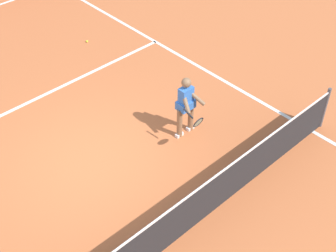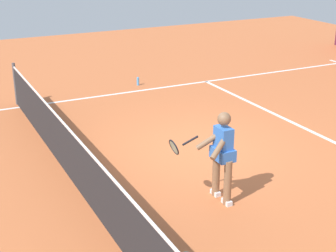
{
  "view_description": "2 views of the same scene",
  "coord_description": "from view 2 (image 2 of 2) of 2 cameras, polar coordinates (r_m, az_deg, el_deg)",
  "views": [
    {
      "loc": [
        3.87,
        6.52,
        7.47
      ],
      "look_at": [
        -1.2,
        1.1,
        1.02
      ],
      "focal_mm": 50.86,
      "sensor_mm": 36.0,
      "label": 1
    },
    {
      "loc": [
        -8.6,
        4.89,
        4.18
      ],
      "look_at": [
        -0.91,
        1.07,
        0.98
      ],
      "focal_mm": 54.86,
      "sensor_mm": 36.0,
      "label": 2
    }
  ],
  "objects": [
    {
      "name": "ground_plane",
      "position": [
        10.74,
        2.97,
        -2.46
      ],
      "size": [
        27.94,
        27.94,
        0.0
      ],
      "primitive_type": "plane",
      "color": "#C66638"
    },
    {
      "name": "service_line_marking",
      "position": [
        12.3,
        14.61,
        -0.07
      ],
      "size": [
        8.74,
        0.1,
        0.01
      ],
      "primitive_type": "cube",
      "color": "white",
      "rests_on": "ground"
    },
    {
      "name": "sideline_right_marking",
      "position": [
        14.48,
        -5.51,
        3.61
      ],
      "size": [
        0.1,
        19.49,
        0.01
      ],
      "primitive_type": "cube",
      "color": "white",
      "rests_on": "ground"
    },
    {
      "name": "court_net",
      "position": [
        9.59,
        -11.36,
        -2.39
      ],
      "size": [
        9.42,
        0.08,
        1.11
      ],
      "color": "#4C4C51",
      "rests_on": "ground"
    },
    {
      "name": "tennis_player",
      "position": [
        8.39,
        5.9,
        -3.04
      ],
      "size": [
        0.77,
        0.92,
        1.55
      ],
      "color": "#8C6647",
      "rests_on": "ground"
    },
    {
      "name": "water_bottle",
      "position": [
        15.23,
        -3.36,
        4.98
      ],
      "size": [
        0.07,
        0.07,
        0.24
      ],
      "primitive_type": "cylinder",
      "color": "#4C9EE5",
      "rests_on": "ground"
    }
  ]
}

